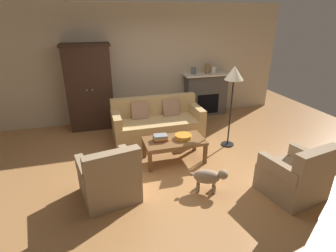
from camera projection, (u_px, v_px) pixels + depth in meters
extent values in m
plane|color=#B27A47|center=(176.00, 163.00, 4.81)|extent=(9.60, 9.60, 0.00)
cube|color=beige|center=(146.00, 64.00, 6.53)|extent=(7.20, 0.10, 2.80)
cube|color=#4C4947|center=(206.00, 95.00, 7.04)|extent=(1.10, 0.36, 1.08)
cube|color=black|center=(208.00, 104.00, 6.95)|extent=(0.60, 0.01, 0.52)
cube|color=white|center=(207.00, 74.00, 6.80)|extent=(1.26, 0.48, 0.04)
cube|color=#382319|center=(90.00, 89.00, 6.06)|extent=(1.00, 0.52, 1.89)
cube|color=#2F1E15|center=(84.00, 45.00, 5.68)|extent=(1.06, 0.55, 0.06)
sphere|color=#ADAFB5|center=(87.00, 90.00, 5.78)|extent=(0.04, 0.04, 0.04)
sphere|color=#ADAFB5|center=(92.00, 90.00, 5.81)|extent=(0.04, 0.04, 0.04)
cube|color=tan|center=(158.00, 129.00, 5.74)|extent=(1.91, 0.85, 0.44)
cube|color=tan|center=(154.00, 105.00, 5.87)|extent=(1.90, 0.19, 0.42)
cube|color=tan|center=(116.00, 119.00, 5.38)|extent=(0.17, 0.80, 0.22)
cube|color=tan|center=(196.00, 111.00, 5.84)|extent=(0.17, 0.80, 0.22)
cube|color=#9E755B|center=(140.00, 110.00, 5.67)|extent=(0.36, 0.19, 0.37)
cube|color=#9E755B|center=(171.00, 108.00, 5.85)|extent=(0.36, 0.19, 0.37)
cube|color=brown|center=(174.00, 141.00, 4.78)|extent=(1.10, 0.60, 0.05)
cube|color=brown|center=(150.00, 162.00, 4.50)|extent=(0.06, 0.06, 0.37)
cube|color=brown|center=(205.00, 154.00, 4.76)|extent=(0.06, 0.06, 0.37)
cube|color=brown|center=(144.00, 148.00, 4.96)|extent=(0.06, 0.06, 0.37)
cube|color=brown|center=(195.00, 142.00, 5.22)|extent=(0.06, 0.06, 0.37)
cylinder|color=orange|center=(183.00, 137.00, 4.80)|extent=(0.31, 0.31, 0.08)
cube|color=#B73833|center=(161.00, 139.00, 4.75)|extent=(0.24, 0.17, 0.03)
cube|color=gold|center=(160.00, 138.00, 4.72)|extent=(0.24, 0.17, 0.04)
cube|color=gray|center=(160.00, 136.00, 4.71)|extent=(0.25, 0.19, 0.04)
cylinder|color=#565B66|center=(194.00, 71.00, 6.66)|extent=(0.12, 0.12, 0.18)
cylinder|color=olive|center=(207.00, 69.00, 6.75)|extent=(0.13, 0.13, 0.24)
cylinder|color=beige|center=(214.00, 70.00, 6.81)|extent=(0.15, 0.15, 0.17)
cube|color=#997F60|center=(109.00, 184.00, 3.88)|extent=(0.90, 0.90, 0.42)
cube|color=#997F60|center=(113.00, 168.00, 3.46)|extent=(0.78, 0.31, 0.46)
cube|color=#997F60|center=(129.00, 160.00, 3.90)|extent=(0.26, 0.71, 0.20)
cube|color=#997F60|center=(84.00, 171.00, 3.62)|extent=(0.26, 0.71, 0.20)
cube|color=#997F60|center=(291.00, 181.00, 3.94)|extent=(0.88, 0.88, 0.42)
cube|color=#997F60|center=(316.00, 165.00, 3.51)|extent=(0.78, 0.29, 0.46)
cube|color=#997F60|center=(310.00, 158.00, 3.96)|extent=(0.24, 0.71, 0.20)
cube|color=#997F60|center=(279.00, 168.00, 3.69)|extent=(0.24, 0.71, 0.20)
cylinder|color=black|center=(227.00, 144.00, 5.51)|extent=(0.26, 0.26, 0.02)
cylinder|color=black|center=(230.00, 113.00, 5.24)|extent=(0.03, 0.03, 1.40)
cone|color=beige|center=(234.00, 73.00, 4.93)|extent=(0.36, 0.36, 0.26)
ellipsoid|color=gray|center=(207.00, 177.00, 3.98)|extent=(0.45, 0.35, 0.22)
sphere|color=gray|center=(223.00, 175.00, 3.92)|extent=(0.15, 0.15, 0.15)
cylinder|color=gray|center=(214.00, 185.00, 4.08)|extent=(0.06, 0.06, 0.14)
cylinder|color=gray|center=(214.00, 189.00, 3.98)|extent=(0.06, 0.06, 0.14)
cylinder|color=gray|center=(198.00, 184.00, 4.11)|extent=(0.06, 0.06, 0.14)
cylinder|color=gray|center=(198.00, 188.00, 4.01)|extent=(0.06, 0.06, 0.14)
sphere|color=gray|center=(191.00, 174.00, 4.00)|extent=(0.06, 0.06, 0.06)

